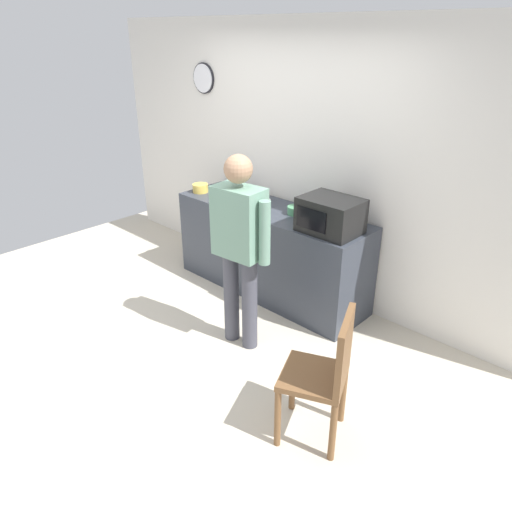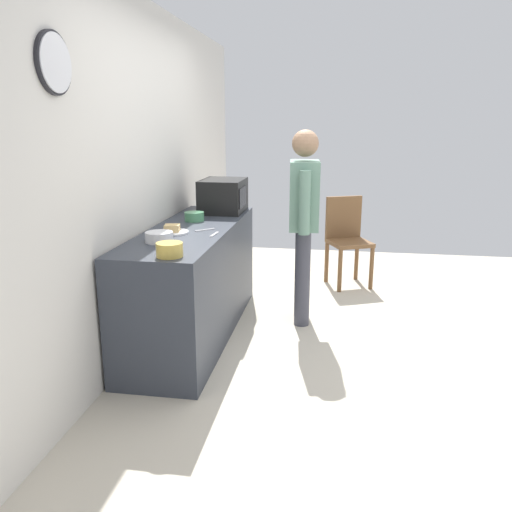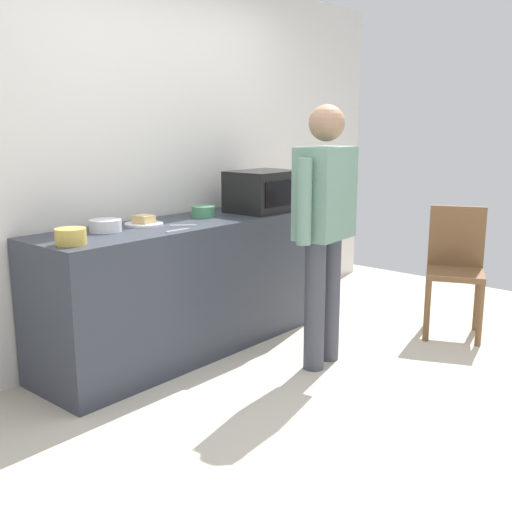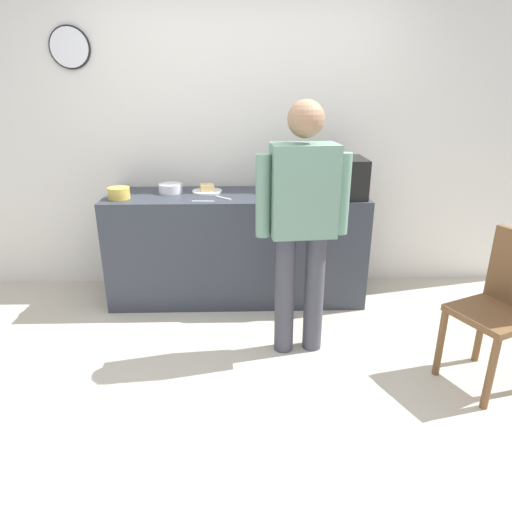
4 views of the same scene
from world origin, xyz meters
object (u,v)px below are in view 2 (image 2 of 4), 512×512
object	(u,v)px
salad_bowl	(194,216)
cereal_bowl	(170,250)
spoon_utensil	(214,234)
sandwich_plate	(172,231)
fork_utensil	(205,230)
microwave	(223,196)
mixing_bowl	(159,237)
wooden_chair	(347,236)
person_standing	(304,213)

from	to	relation	value
salad_bowl	cereal_bowl	world-z (taller)	cereal_bowl
salad_bowl	spoon_utensil	bearing A→B (deg)	-149.83
sandwich_plate	cereal_bowl	distance (m)	0.69
cereal_bowl	fork_utensil	distance (m)	0.80
sandwich_plate	cereal_bowl	size ratio (longest dim) A/B	1.47
microwave	sandwich_plate	bearing A→B (deg)	170.27
fork_utensil	spoon_utensil	size ratio (longest dim) A/B	1.00
spoon_utensil	fork_utensil	bearing A→B (deg)	36.76
sandwich_plate	salad_bowl	size ratio (longest dim) A/B	1.48
salad_bowl	mixing_bowl	distance (m)	0.80
sandwich_plate	fork_utensil	distance (m)	0.26
fork_utensil	wooden_chair	xyz separation A→B (m)	(1.68, -1.11, -0.38)
sandwich_plate	mixing_bowl	bearing A→B (deg)	-178.97
sandwich_plate	cereal_bowl	world-z (taller)	cereal_bowl
mixing_bowl	person_standing	size ratio (longest dim) A/B	0.12
wooden_chair	fork_utensil	bearing A→B (deg)	146.52
mixing_bowl	cereal_bowl	bearing A→B (deg)	-151.56
cereal_bowl	mixing_bowl	distance (m)	0.42
wooden_chair	microwave	bearing A→B (deg)	125.52
microwave	mixing_bowl	size ratio (longest dim) A/B	2.60
spoon_utensil	wooden_chair	bearing A→B (deg)	-28.71
mixing_bowl	fork_utensil	bearing A→B (deg)	-25.81
sandwich_plate	microwave	bearing A→B (deg)	-9.73
fork_utensil	sandwich_plate	bearing A→B (deg)	122.72
salad_bowl	cereal_bowl	xyz separation A→B (m)	(-1.17, -0.18, 0.01)
cereal_bowl	fork_utensil	bearing A→B (deg)	-0.91
microwave	person_standing	world-z (taller)	person_standing
sandwich_plate	salad_bowl	bearing A→B (deg)	-3.13
sandwich_plate	wooden_chair	world-z (taller)	sandwich_plate
salad_bowl	mixing_bowl	world-z (taller)	salad_bowl
microwave	spoon_utensil	bearing A→B (deg)	-171.10
salad_bowl	mixing_bowl	xyz separation A→B (m)	(-0.80, 0.02, -0.00)
salad_bowl	spoon_utensil	world-z (taller)	salad_bowl
mixing_bowl	person_standing	distance (m)	1.34
sandwich_plate	person_standing	world-z (taller)	person_standing
cereal_bowl	spoon_utensil	xyz separation A→B (m)	(0.66, -0.12, -0.04)
mixing_bowl	spoon_utensil	bearing A→B (deg)	-47.93
cereal_bowl	spoon_utensil	world-z (taller)	cereal_bowl
person_standing	cereal_bowl	bearing A→B (deg)	151.14
spoon_utensil	wooden_chair	size ratio (longest dim) A/B	0.18
sandwich_plate	person_standing	xyz separation A→B (m)	(0.67, -0.94, 0.04)
sandwich_plate	salad_bowl	xyz separation A→B (m)	(0.51, -0.03, 0.02)
spoon_utensil	microwave	bearing A→B (deg)	8.90
sandwich_plate	cereal_bowl	bearing A→B (deg)	-162.94
sandwich_plate	mixing_bowl	world-z (taller)	mixing_bowl
microwave	wooden_chair	bearing A→B (deg)	-54.48
salad_bowl	wooden_chair	size ratio (longest dim) A/B	0.18
sandwich_plate	person_standing	distance (m)	1.15
cereal_bowl	person_standing	xyz separation A→B (m)	(1.33, -0.73, 0.02)
person_standing	spoon_utensil	bearing A→B (deg)	137.83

